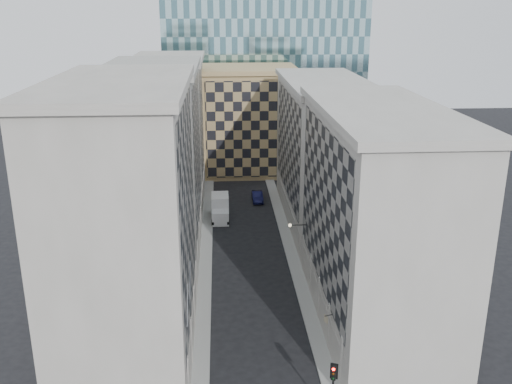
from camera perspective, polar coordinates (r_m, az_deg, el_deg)
name	(u,v)px	position (r m, az deg, el deg)	size (l,w,h in m)	color
sidewalk_west	(206,256)	(69.94, -5.04, -6.38)	(1.50, 100.00, 0.15)	gray
sidewalk_east	(292,254)	(70.42, 3.58, -6.17)	(1.50, 100.00, 0.15)	gray
bldg_left_a	(130,224)	(48.44, -12.53, -3.14)	(10.80, 22.80, 23.70)	#9E998E
bldg_left_b	(157,161)	(69.36, -9.91, 3.08)	(10.80, 22.80, 22.70)	#9B9A90
bldg_left_c	(171,128)	(90.79, -8.50, 6.39)	(10.80, 22.80, 21.70)	#9E998E
bldg_right_a	(374,218)	(53.98, 11.73, -2.54)	(10.80, 26.80, 20.70)	#A6A298
bldg_right_b	(323,152)	(79.29, 6.70, 4.03)	(10.80, 28.80, 19.70)	#A6A298
tan_block	(249,120)	(103.52, -0.73, 7.25)	(16.80, 14.80, 18.80)	tan
church_tower	(234,17)	(115.67, -2.19, 17.13)	(7.20, 7.20, 51.50)	#2A2420
flagpoles_left	(189,292)	(44.95, -6.75, -9.92)	(0.10, 6.33, 2.33)	gray
bracket_lamp	(292,225)	(62.45, 3.58, -3.34)	(1.98, 0.36, 0.36)	black
traffic_light	(333,380)	(43.55, 7.74, -18.14)	(0.56, 0.55, 4.53)	black
box_truck	(220,209)	(81.37, -3.60, -1.71)	(2.45, 6.00, 3.29)	white
dark_car	(257,197)	(88.56, 0.13, -0.46)	(1.59, 4.57, 1.51)	#0E1036
shop_sign	(326,319)	(49.72, 7.04, -12.47)	(0.70, 0.61, 0.70)	black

